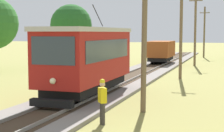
{
  "coord_description": "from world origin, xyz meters",
  "views": [
    {
      "loc": [
        7.33,
        -3.52,
        3.54
      ],
      "look_at": [
        0.45,
        17.39,
        1.52
      ],
      "focal_mm": 57.96,
      "sensor_mm": 36.0,
      "label": 1
    }
  ],
  "objects": [
    {
      "name": "utility_pole_far",
      "position": [
        3.67,
        36.15,
        4.05
      ],
      "size": [
        1.4,
        0.31,
        7.91
      ],
      "color": "brown",
      "rests_on": "ground"
    },
    {
      "name": "track_worker",
      "position": [
        2.69,
        9.4,
        0.98
      ],
      "size": [
        0.43,
        0.45,
        1.78
      ],
      "rotation": [
        0.0,
        0.0,
        0.69
      ],
      "color": "#38332D",
      "rests_on": "ground"
    },
    {
      "name": "utility_pole_mid",
      "position": [
        3.67,
        24.58,
        3.86
      ],
      "size": [
        1.4,
        0.34,
        7.52
      ],
      "color": "brown",
      "rests_on": "ground"
    },
    {
      "name": "red_tram",
      "position": [
        0.0,
        14.54,
        2.19
      ],
      "size": [
        2.6,
        8.54,
        4.79
      ],
      "color": "maroon",
      "rests_on": "rail_right"
    },
    {
      "name": "freight_car",
      "position": [
        0.0,
        36.08,
        1.56
      ],
      "size": [
        2.4,
        5.2,
        2.31
      ],
      "color": "#93471E",
      "rests_on": "rail_right"
    },
    {
      "name": "tree_left_near",
      "position": [
        -12.2,
        39.09,
        4.53
      ],
      "size": [
        5.32,
        5.32,
        7.2
      ],
      "color": "#4C3823",
      "rests_on": "ground"
    },
    {
      "name": "utility_pole_near_tram",
      "position": [
        3.67,
        12.2,
        3.45
      ],
      "size": [
        1.4,
        0.5,
        6.72
      ],
      "color": "brown",
      "rests_on": "ground"
    },
    {
      "name": "utility_pole_distant",
      "position": [
        3.67,
        49.97,
        3.73
      ],
      "size": [
        1.4,
        0.49,
        7.27
      ],
      "color": "brown",
      "rests_on": "ground"
    }
  ]
}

